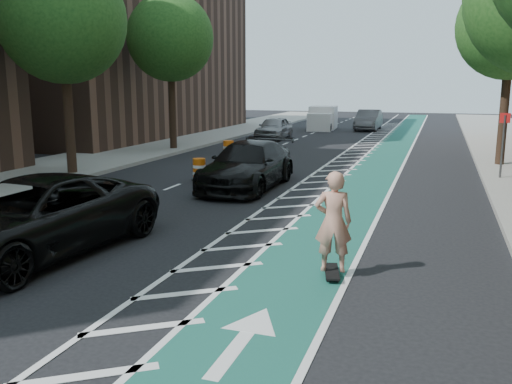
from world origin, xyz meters
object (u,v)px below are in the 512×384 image
at_px(suv_far, 248,165).
at_px(skateboarder, 333,222).
at_px(suv_near, 33,217).
at_px(barrel_a, 199,170).

bearing_deg(suv_far, skateboarder, -60.04).
height_order(suv_near, suv_far, suv_near).
distance_m(skateboarder, suv_far, 8.90).
distance_m(suv_near, barrel_a, 9.23).
bearing_deg(suv_near, skateboarder, 12.32).
xyz_separation_m(skateboarder, suv_far, (-4.40, 7.73, -0.28)).
height_order(suv_near, barrel_a, suv_near).
xyz_separation_m(suv_near, suv_far, (1.70, 8.43, -0.03)).
bearing_deg(barrel_a, suv_near, -87.02).
distance_m(suv_near, suv_far, 8.60).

